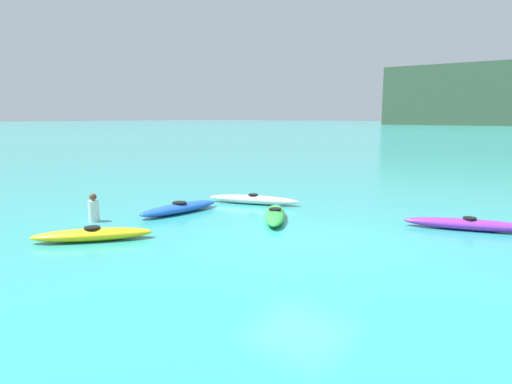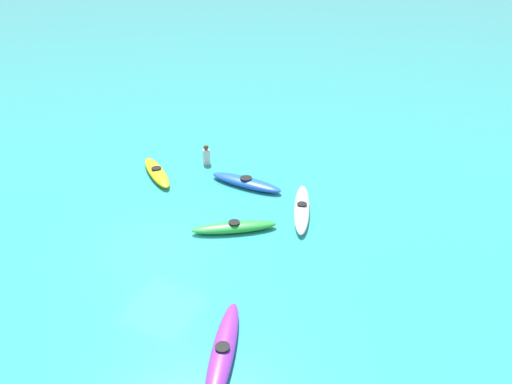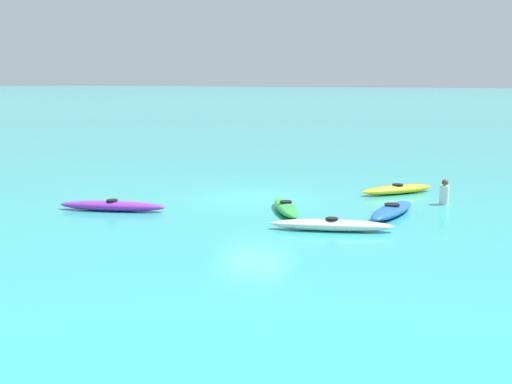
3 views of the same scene
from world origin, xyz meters
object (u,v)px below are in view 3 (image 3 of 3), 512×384
Objects in this scene: kayak_blue at (392,210)px; kayak_green at (286,207)px; kayak_white at (332,225)px; person_near_shore at (444,193)px; kayak_yellow at (398,189)px; kayak_purple at (112,206)px.

kayak_blue and kayak_green have the same top height.
kayak_white is 1.26× the size of kayak_green.
person_near_shore is at bearing -114.68° from kayak_blue.
person_near_shore reaches higher than kayak_blue.
kayak_yellow is 1.00× the size of kayak_green.
kayak_green and kayak_purple have the same top height.
kayak_purple is at bearing 5.64° from kayak_white.
kayak_blue is 1.16× the size of kayak_green.
kayak_white is 1.27× the size of kayak_yellow.
kayak_purple is (7.30, 0.72, -0.00)m from kayak_white.
kayak_purple is (8.28, 3.48, -0.00)m from kayak_blue.
person_near_shore reaches higher than kayak_yellow.
kayak_green is at bearing -37.16° from kayak_white.
kayak_white is 5.67m from person_near_shore.
kayak_yellow is 3.13× the size of person_near_shore.
kayak_purple is 4.04× the size of person_near_shore.
kayak_blue and kayak_white have the same top height.
kayak_purple is at bearing 32.33° from person_near_shore.
kayak_green is 3.13× the size of person_near_shore.
person_near_shore is at bearing -112.11° from kayak_white.
kayak_blue and kayak_yellow have the same top height.
person_near_shore is (-2.13, -5.25, 0.22)m from kayak_white.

